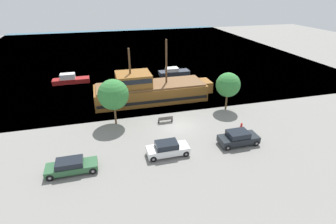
# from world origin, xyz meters

# --- Properties ---
(ground_plane) EXTENTS (160.00, 160.00, 0.00)m
(ground_plane) POSITION_xyz_m (0.00, 0.00, 0.00)
(ground_plane) COLOR gray
(water_surface) EXTENTS (80.00, 80.00, 0.00)m
(water_surface) POSITION_xyz_m (0.00, 44.00, 0.00)
(water_surface) COLOR #38667F
(water_surface) RESTS_ON ground
(pirate_ship) EXTENTS (17.91, 5.39, 9.08)m
(pirate_ship) POSITION_xyz_m (-1.84, 9.22, 1.64)
(pirate_ship) COLOR brown
(pirate_ship) RESTS_ON water_surface
(moored_boat_dockside) EXTENTS (6.36, 1.98, 1.75)m
(moored_boat_dockside) POSITION_xyz_m (-14.04, 20.78, 0.64)
(moored_boat_dockside) COLOR maroon
(moored_boat_dockside) RESTS_ON water_surface
(moored_boat_outer) EXTENTS (5.95, 2.26, 1.51)m
(moored_boat_outer) POSITION_xyz_m (5.29, 20.35, 0.58)
(moored_boat_outer) COLOR #2D333D
(moored_boat_outer) RESTS_ON water_surface
(parked_car_curb_front) EXTENTS (4.33, 1.81, 1.52)m
(parked_car_curb_front) POSITION_xyz_m (-2.88, -5.49, 0.75)
(parked_car_curb_front) COLOR white
(parked_car_curb_front) RESTS_ON ground_plane
(parked_car_curb_mid) EXTENTS (4.37, 1.97, 1.59)m
(parked_car_curb_mid) POSITION_xyz_m (5.19, -5.51, 0.78)
(parked_car_curb_mid) COLOR black
(parked_car_curb_mid) RESTS_ON ground_plane
(parked_car_curb_rear) EXTENTS (4.70, 1.82, 1.35)m
(parked_car_curb_rear) POSITION_xyz_m (-12.30, -5.85, 0.68)
(parked_car_curb_rear) COLOR #2D5B38
(parked_car_curb_rear) RESTS_ON ground_plane
(fire_hydrant) EXTENTS (0.42, 0.25, 0.76)m
(fire_hydrant) POSITION_xyz_m (7.34, -2.46, 0.41)
(fire_hydrant) COLOR red
(fire_hydrant) RESTS_ON ground_plane
(bench_promenade_east) EXTENTS (1.90, 0.45, 0.85)m
(bench_promenade_east) POSITION_xyz_m (-1.27, 1.53, 0.45)
(bench_promenade_east) COLOR #4C4742
(bench_promenade_east) RESTS_ON ground_plane
(tree_row_east) EXTENTS (3.77, 3.77, 5.86)m
(tree_row_east) POSITION_xyz_m (-7.45, 2.88, 3.97)
(tree_row_east) COLOR brown
(tree_row_east) RESTS_ON ground_plane
(tree_row_mideast) EXTENTS (3.35, 3.35, 5.37)m
(tree_row_mideast) POSITION_xyz_m (7.99, 3.14, 3.69)
(tree_row_mideast) COLOR brown
(tree_row_mideast) RESTS_ON ground_plane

